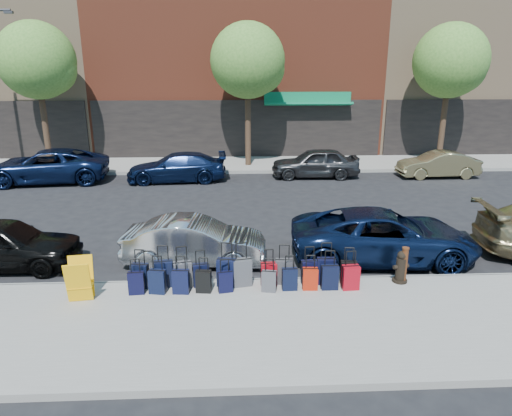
{
  "coord_description": "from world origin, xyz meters",
  "views": [
    {
      "loc": [
        -0.21,
        -14.76,
        5.16
      ],
      "look_at": [
        0.41,
        -1.5,
        1.07
      ],
      "focal_mm": 32.0,
      "sensor_mm": 36.0,
      "label": 1
    }
  ],
  "objects_px": {
    "bollard": "(404,264)",
    "car_near_2": "(384,236)",
    "car_far_1": "(177,167)",
    "tree_left": "(40,63)",
    "fire_hydrant": "(401,268)",
    "display_rack": "(80,280)",
    "car_near_1": "(195,242)",
    "tree_right": "(453,63)",
    "car_near_0": "(2,244)",
    "car_far_0": "(47,166)",
    "tree_center": "(250,63)",
    "car_far_2": "(315,163)",
    "suitcase_front_5": "(242,272)",
    "car_far_3": "(438,164)"
  },
  "relations": [
    {
      "from": "bollard",
      "to": "tree_left",
      "type": "bearing_deg",
      "value": 133.74
    },
    {
      "from": "display_rack",
      "to": "car_far_1",
      "type": "xyz_separation_m",
      "value": [
        0.75,
        11.85,
        0.05
      ]
    },
    {
      "from": "car_far_1",
      "to": "tree_center",
      "type": "bearing_deg",
      "value": 126.36
    },
    {
      "from": "display_rack",
      "to": "car_far_2",
      "type": "bearing_deg",
      "value": 51.65
    },
    {
      "from": "car_far_1",
      "to": "car_far_2",
      "type": "height_order",
      "value": "car_far_2"
    },
    {
      "from": "tree_left",
      "to": "car_far_1",
      "type": "relative_size",
      "value": 1.57
    },
    {
      "from": "tree_right",
      "to": "fire_hydrant",
      "type": "relative_size",
      "value": 9.05
    },
    {
      "from": "tree_right",
      "to": "car_near_0",
      "type": "relative_size",
      "value": 1.81
    },
    {
      "from": "tree_center",
      "to": "car_near_0",
      "type": "xyz_separation_m",
      "value": [
        -7.08,
        -12.65,
        -4.73
      ]
    },
    {
      "from": "tree_left",
      "to": "tree_center",
      "type": "bearing_deg",
      "value": 0.0
    },
    {
      "from": "fire_hydrant",
      "to": "car_near_2",
      "type": "relative_size",
      "value": 0.16
    },
    {
      "from": "tree_center",
      "to": "tree_right",
      "type": "height_order",
      "value": "same"
    },
    {
      "from": "car_far_3",
      "to": "suitcase_front_5",
      "type": "bearing_deg",
      "value": -41.71
    },
    {
      "from": "car_near_0",
      "to": "fire_hydrant",
      "type": "bearing_deg",
      "value": -97.65
    },
    {
      "from": "bollard",
      "to": "car_near_1",
      "type": "relative_size",
      "value": 0.23
    },
    {
      "from": "display_rack",
      "to": "car_far_1",
      "type": "height_order",
      "value": "car_far_1"
    },
    {
      "from": "tree_right",
      "to": "car_near_1",
      "type": "height_order",
      "value": "tree_right"
    },
    {
      "from": "car_near_2",
      "to": "car_near_1",
      "type": "bearing_deg",
      "value": 93.71
    },
    {
      "from": "car_near_1",
      "to": "car_near_2",
      "type": "xyz_separation_m",
      "value": [
        5.22,
        0.02,
        0.07
      ]
    },
    {
      "from": "bollard",
      "to": "car_far_0",
      "type": "height_order",
      "value": "car_far_0"
    },
    {
      "from": "tree_left",
      "to": "display_rack",
      "type": "distance_m",
      "value": 16.75
    },
    {
      "from": "bollard",
      "to": "car_near_2",
      "type": "relative_size",
      "value": 0.18
    },
    {
      "from": "car_near_2",
      "to": "car_far_0",
      "type": "xyz_separation_m",
      "value": [
        -12.9,
        9.66,
        0.06
      ]
    },
    {
      "from": "tree_right",
      "to": "car_far_2",
      "type": "distance_m",
      "value": 9.12
    },
    {
      "from": "car_near_1",
      "to": "car_far_1",
      "type": "xyz_separation_m",
      "value": [
        -1.63,
        9.62,
        0.04
      ]
    },
    {
      "from": "car_far_2",
      "to": "tree_right",
      "type": "bearing_deg",
      "value": 109.9
    },
    {
      "from": "bollard",
      "to": "car_near_2",
      "type": "height_order",
      "value": "car_near_2"
    },
    {
      "from": "tree_center",
      "to": "suitcase_front_5",
      "type": "relative_size",
      "value": 6.77
    },
    {
      "from": "fire_hydrant",
      "to": "car_far_2",
      "type": "xyz_separation_m",
      "value": [
        -0.07,
        11.84,
        0.2
      ]
    },
    {
      "from": "car_near_0",
      "to": "bollard",
      "type": "bearing_deg",
      "value": -97.71
    },
    {
      "from": "tree_left",
      "to": "tree_right",
      "type": "distance_m",
      "value": 21.0
    },
    {
      "from": "tree_right",
      "to": "car_near_1",
      "type": "relative_size",
      "value": 1.89
    },
    {
      "from": "tree_right",
      "to": "bollard",
      "type": "bearing_deg",
      "value": -117.01
    },
    {
      "from": "car_far_0",
      "to": "car_far_2",
      "type": "bearing_deg",
      "value": 85.81
    },
    {
      "from": "fire_hydrant",
      "to": "car_far_1",
      "type": "distance_m",
      "value": 13.17
    },
    {
      "from": "bollard",
      "to": "tree_center",
      "type": "bearing_deg",
      "value": 102.61
    },
    {
      "from": "tree_right",
      "to": "car_near_2",
      "type": "bearing_deg",
      "value": -119.97
    },
    {
      "from": "car_near_0",
      "to": "car_far_1",
      "type": "distance_m",
      "value": 10.27
    },
    {
      "from": "car_near_2",
      "to": "car_far_1",
      "type": "relative_size",
      "value": 1.1
    },
    {
      "from": "fire_hydrant",
      "to": "car_far_0",
      "type": "xyz_separation_m",
      "value": [
        -12.79,
        11.37,
        0.25
      ]
    },
    {
      "from": "car_near_0",
      "to": "car_near_1",
      "type": "height_order",
      "value": "car_near_0"
    },
    {
      "from": "tree_left",
      "to": "bollard",
      "type": "relative_size",
      "value": 8.06
    },
    {
      "from": "car_near_1",
      "to": "car_far_1",
      "type": "bearing_deg",
      "value": 13.89
    },
    {
      "from": "car_far_1",
      "to": "car_near_0",
      "type": "bearing_deg",
      "value": -22.96
    },
    {
      "from": "tree_center",
      "to": "bollard",
      "type": "xyz_separation_m",
      "value": [
        3.2,
        -14.32,
        -4.8
      ]
    },
    {
      "from": "car_far_1",
      "to": "bollard",
      "type": "bearing_deg",
      "value": 27.79
    },
    {
      "from": "tree_left",
      "to": "tree_center",
      "type": "height_order",
      "value": "same"
    },
    {
      "from": "fire_hydrant",
      "to": "bollard",
      "type": "relative_size",
      "value": 0.89
    },
    {
      "from": "tree_center",
      "to": "tree_right",
      "type": "relative_size",
      "value": 1.0
    },
    {
      "from": "car_far_0",
      "to": "car_far_2",
      "type": "relative_size",
      "value": 1.31
    }
  ]
}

